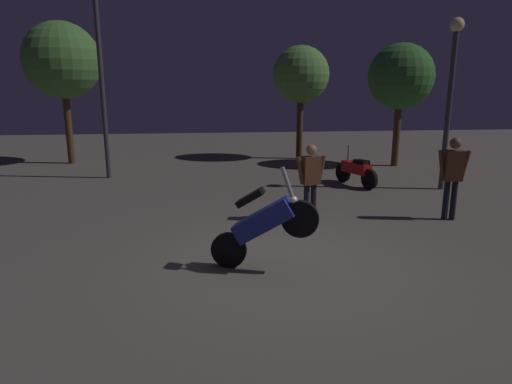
% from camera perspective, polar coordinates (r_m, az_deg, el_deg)
% --- Properties ---
extents(ground_plane, '(40.00, 40.00, 0.00)m').
position_cam_1_polar(ground_plane, '(7.23, 3.42, -9.10)').
color(ground_plane, '#605951').
extents(motorcycle_blue_foreground, '(1.60, 0.64, 1.63)m').
position_cam_1_polar(motorcycle_blue_foreground, '(6.71, 0.92, -4.12)').
color(motorcycle_blue_foreground, black).
rests_on(motorcycle_blue_foreground, ground_plane).
extents(motorcycle_red_parked_left, '(0.73, 1.57, 1.11)m').
position_cam_1_polar(motorcycle_red_parked_left, '(12.85, 12.68, 2.74)').
color(motorcycle_red_parked_left, black).
rests_on(motorcycle_red_parked_left, ground_plane).
extents(person_rider_beside, '(0.66, 0.31, 1.60)m').
position_cam_1_polar(person_rider_beside, '(9.26, 7.02, 2.06)').
color(person_rider_beside, black).
rests_on(person_rider_beside, ground_plane).
extents(person_bystander_far, '(0.67, 0.29, 1.74)m').
position_cam_1_polar(person_bystander_far, '(10.06, 23.88, 2.46)').
color(person_bystander_far, black).
rests_on(person_bystander_far, ground_plane).
extents(streetlamp_near, '(0.36, 0.36, 4.43)m').
position_cam_1_polar(streetlamp_near, '(12.91, 23.73, 12.82)').
color(streetlamp_near, '#38383D').
rests_on(streetlamp_near, ground_plane).
extents(streetlamp_far, '(0.36, 0.36, 5.70)m').
position_cam_1_polar(streetlamp_far, '(14.14, -19.38, 15.98)').
color(streetlamp_far, '#38383D').
rests_on(streetlamp_far, ground_plane).
extents(tree_left_bg, '(2.61, 2.61, 4.90)m').
position_cam_1_polar(tree_left_bg, '(17.35, -23.58, 15.13)').
color(tree_left_bg, '#4C331E').
rests_on(tree_left_bg, ground_plane).
extents(tree_center_bg, '(2.10, 2.10, 4.20)m').
position_cam_1_polar(tree_center_bg, '(17.15, 5.76, 14.66)').
color(tree_center_bg, '#4C331E').
rests_on(tree_center_bg, ground_plane).
extents(tree_right_bg, '(2.20, 2.20, 4.15)m').
position_cam_1_polar(tree_right_bg, '(16.24, 18.04, 13.81)').
color(tree_right_bg, '#4C331E').
rests_on(tree_right_bg, ground_plane).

